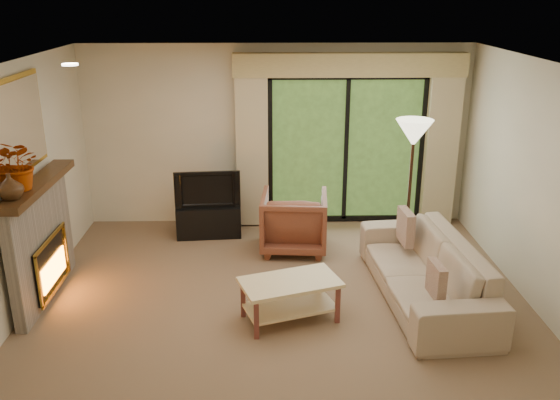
{
  "coord_description": "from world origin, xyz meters",
  "views": [
    {
      "loc": [
        -0.14,
        -5.83,
        3.27
      ],
      "look_at": [
        0.0,
        0.3,
        1.1
      ],
      "focal_mm": 38.0,
      "sensor_mm": 36.0,
      "label": 1
    }
  ],
  "objects_px": {
    "media_console": "(209,220)",
    "coffee_table": "(290,300)",
    "armchair": "(294,222)",
    "sofa": "(425,270)"
  },
  "relations": [
    {
      "from": "media_console",
      "to": "coffee_table",
      "type": "distance_m",
      "value": 2.54
    },
    {
      "from": "media_console",
      "to": "armchair",
      "type": "distance_m",
      "value": 1.3
    },
    {
      "from": "sofa",
      "to": "coffee_table",
      "type": "bearing_deg",
      "value": -78.33
    },
    {
      "from": "sofa",
      "to": "coffee_table",
      "type": "xyz_separation_m",
      "value": [
        -1.52,
        -0.43,
        -0.12
      ]
    },
    {
      "from": "armchair",
      "to": "coffee_table",
      "type": "relative_size",
      "value": 0.87
    },
    {
      "from": "armchair",
      "to": "sofa",
      "type": "height_order",
      "value": "armchair"
    },
    {
      "from": "media_console",
      "to": "armchair",
      "type": "relative_size",
      "value": 1.02
    },
    {
      "from": "armchair",
      "to": "sofa",
      "type": "relative_size",
      "value": 0.37
    },
    {
      "from": "media_console",
      "to": "armchair",
      "type": "height_order",
      "value": "armchair"
    },
    {
      "from": "media_console",
      "to": "sofa",
      "type": "relative_size",
      "value": 0.38
    }
  ]
}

